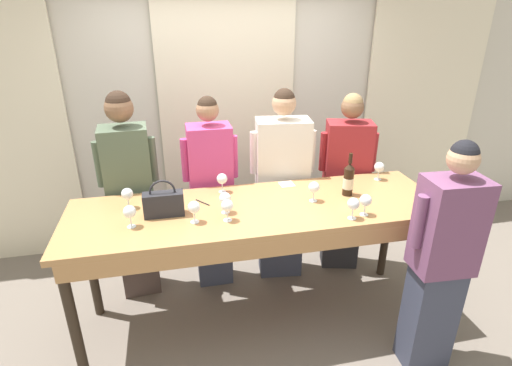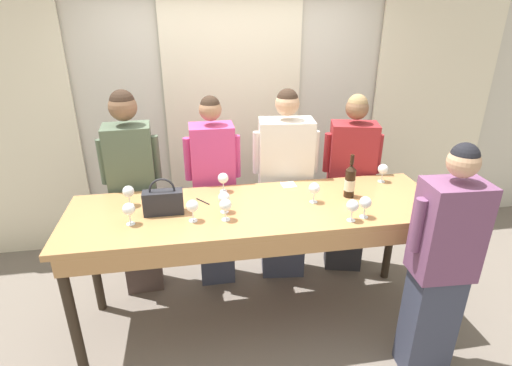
{
  "view_description": "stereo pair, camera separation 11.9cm",
  "coord_description": "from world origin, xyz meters",
  "px_view_note": "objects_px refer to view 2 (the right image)",
  "views": [
    {
      "loc": [
        -0.57,
        -2.53,
        2.35
      ],
      "look_at": [
        0.0,
        0.08,
        1.18
      ],
      "focal_mm": 28.0,
      "sensor_mm": 36.0,
      "label": 1
    },
    {
      "loc": [
        -0.45,
        -2.55,
        2.35
      ],
      "look_at": [
        0.0,
        0.08,
        1.18
      ],
      "focal_mm": 28.0,
      "sensor_mm": 36.0,
      "label": 2
    }
  ],
  "objects_px": {
    "wine_glass_by_bottle": "(192,206)",
    "guest_striped_shirt": "(349,185)",
    "guest_olive_jacket": "(134,194)",
    "handbag": "(163,201)",
    "wine_glass_back_left": "(128,192)",
    "wine_glass_center_left": "(428,192)",
    "wine_glass_near_host": "(225,205)",
    "wine_glass_front_right": "(383,169)",
    "wine_glass_center_mid": "(314,188)",
    "guest_pink_top": "(214,194)",
    "wine_glass_front_left": "(365,203)",
    "wine_glass_front_mid": "(352,206)",
    "tasting_bar": "(259,221)",
    "wine_bottle": "(350,181)",
    "wine_glass_center_right": "(129,209)",
    "host_pouring": "(440,267)",
    "wine_glass_back_right": "(224,198)",
    "guest_cream_sweater": "(285,188)",
    "wine_glass_back_mid": "(223,179)"
  },
  "relations": [
    {
      "from": "handbag",
      "to": "wine_glass_center_left",
      "type": "height_order",
      "value": "handbag"
    },
    {
      "from": "wine_glass_front_left",
      "to": "guest_striped_shirt",
      "type": "xyz_separation_m",
      "value": [
        0.27,
        0.89,
        -0.28
      ]
    },
    {
      "from": "wine_glass_back_right",
      "to": "guest_cream_sweater",
      "type": "distance_m",
      "value": 0.92
    },
    {
      "from": "wine_glass_back_left",
      "to": "guest_cream_sweater",
      "type": "relative_size",
      "value": 0.09
    },
    {
      "from": "tasting_bar",
      "to": "wine_glass_back_left",
      "type": "distance_m",
      "value": 0.96
    },
    {
      "from": "wine_glass_center_mid",
      "to": "wine_glass_near_host",
      "type": "relative_size",
      "value": 1.0
    },
    {
      "from": "wine_glass_front_left",
      "to": "host_pouring",
      "type": "height_order",
      "value": "host_pouring"
    },
    {
      "from": "wine_glass_center_left",
      "to": "wine_glass_back_mid",
      "type": "bearing_deg",
      "value": 160.61
    },
    {
      "from": "handbag",
      "to": "wine_glass_back_right",
      "type": "height_order",
      "value": "handbag"
    },
    {
      "from": "wine_bottle",
      "to": "wine_glass_near_host",
      "type": "distance_m",
      "value": 0.99
    },
    {
      "from": "wine_glass_front_right",
      "to": "wine_glass_center_mid",
      "type": "relative_size",
      "value": 1.0
    },
    {
      "from": "wine_glass_front_mid",
      "to": "guest_olive_jacket",
      "type": "relative_size",
      "value": 0.09
    },
    {
      "from": "wine_glass_center_left",
      "to": "wine_glass_near_host",
      "type": "distance_m",
      "value": 1.46
    },
    {
      "from": "guest_cream_sweater",
      "to": "wine_glass_front_mid",
      "type": "bearing_deg",
      "value": -75.49
    },
    {
      "from": "wine_glass_front_left",
      "to": "wine_glass_back_left",
      "type": "height_order",
      "value": "same"
    },
    {
      "from": "tasting_bar",
      "to": "wine_glass_near_host",
      "type": "xyz_separation_m",
      "value": [
        -0.25,
        -0.13,
        0.22
      ]
    },
    {
      "from": "wine_bottle",
      "to": "wine_glass_front_right",
      "type": "distance_m",
      "value": 0.44
    },
    {
      "from": "wine_glass_front_left",
      "to": "wine_glass_back_left",
      "type": "bearing_deg",
      "value": 164.1
    },
    {
      "from": "guest_striped_shirt",
      "to": "handbag",
      "type": "bearing_deg",
      "value": -159.95
    },
    {
      "from": "wine_glass_front_right",
      "to": "wine_glass_back_right",
      "type": "bearing_deg",
      "value": -166.56
    },
    {
      "from": "wine_glass_near_host",
      "to": "guest_pink_top",
      "type": "xyz_separation_m",
      "value": [
        -0.03,
        0.76,
        -0.26
      ]
    },
    {
      "from": "tasting_bar",
      "to": "wine_glass_back_left",
      "type": "bearing_deg",
      "value": 167.51
    },
    {
      "from": "tasting_bar",
      "to": "guest_striped_shirt",
      "type": "bearing_deg",
      "value": 33.36
    },
    {
      "from": "guest_pink_top",
      "to": "wine_glass_front_mid",
      "type": "bearing_deg",
      "value": -46.63
    },
    {
      "from": "wine_glass_front_mid",
      "to": "wine_glass_center_left",
      "type": "distance_m",
      "value": 0.63
    },
    {
      "from": "wine_glass_back_mid",
      "to": "wine_glass_by_bottle",
      "type": "bearing_deg",
      "value": -119.3
    },
    {
      "from": "wine_glass_back_left",
      "to": "guest_olive_jacket",
      "type": "relative_size",
      "value": 0.09
    },
    {
      "from": "handbag",
      "to": "wine_glass_center_mid",
      "type": "distance_m",
      "value": 1.09
    },
    {
      "from": "wine_glass_front_right",
      "to": "wine_glass_back_left",
      "type": "height_order",
      "value": "same"
    },
    {
      "from": "wine_glass_center_right",
      "to": "host_pouring",
      "type": "xyz_separation_m",
      "value": [
        1.94,
        -0.56,
        -0.29
      ]
    },
    {
      "from": "wine_bottle",
      "to": "guest_olive_jacket",
      "type": "distance_m",
      "value": 1.76
    },
    {
      "from": "wine_glass_by_bottle",
      "to": "host_pouring",
      "type": "distance_m",
      "value": 1.65
    },
    {
      "from": "wine_glass_by_bottle",
      "to": "guest_olive_jacket",
      "type": "height_order",
      "value": "guest_olive_jacket"
    },
    {
      "from": "wine_glass_front_left",
      "to": "guest_olive_jacket",
      "type": "distance_m",
      "value": 1.87
    },
    {
      "from": "handbag",
      "to": "wine_glass_back_left",
      "type": "height_order",
      "value": "handbag"
    },
    {
      "from": "wine_glass_front_left",
      "to": "wine_glass_center_mid",
      "type": "height_order",
      "value": "same"
    },
    {
      "from": "wine_glass_front_mid",
      "to": "guest_striped_shirt",
      "type": "relative_size",
      "value": 0.09
    },
    {
      "from": "wine_glass_center_left",
      "to": "host_pouring",
      "type": "relative_size",
      "value": 0.09
    },
    {
      "from": "wine_glass_front_left",
      "to": "wine_glass_back_left",
      "type": "xyz_separation_m",
      "value": [
        -1.61,
        0.46,
        0.0
      ]
    },
    {
      "from": "wine_glass_center_right",
      "to": "wine_glass_near_host",
      "type": "relative_size",
      "value": 1.0
    },
    {
      "from": "wine_glass_center_right",
      "to": "wine_glass_near_host",
      "type": "distance_m",
      "value": 0.63
    },
    {
      "from": "handbag",
      "to": "wine_glass_front_left",
      "type": "distance_m",
      "value": 1.39
    },
    {
      "from": "wine_glass_by_bottle",
      "to": "guest_striped_shirt",
      "type": "distance_m",
      "value": 1.63
    },
    {
      "from": "tasting_bar",
      "to": "guest_cream_sweater",
      "type": "bearing_deg",
      "value": 61.08
    },
    {
      "from": "guest_cream_sweater",
      "to": "wine_glass_by_bottle",
      "type": "bearing_deg",
      "value": -137.89
    },
    {
      "from": "wine_glass_front_right",
      "to": "guest_cream_sweater",
      "type": "distance_m",
      "value": 0.85
    },
    {
      "from": "wine_glass_by_bottle",
      "to": "guest_olive_jacket",
      "type": "xyz_separation_m",
      "value": [
        -0.48,
        0.74,
        -0.21
      ]
    },
    {
      "from": "wine_glass_center_mid",
      "to": "guest_pink_top",
      "type": "distance_m",
      "value": 0.96
    },
    {
      "from": "wine_bottle",
      "to": "wine_glass_front_left",
      "type": "xyz_separation_m",
      "value": [
        -0.02,
        -0.33,
        -0.02
      ]
    },
    {
      "from": "wine_glass_front_mid",
      "to": "wine_glass_back_mid",
      "type": "height_order",
      "value": "same"
    }
  ]
}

